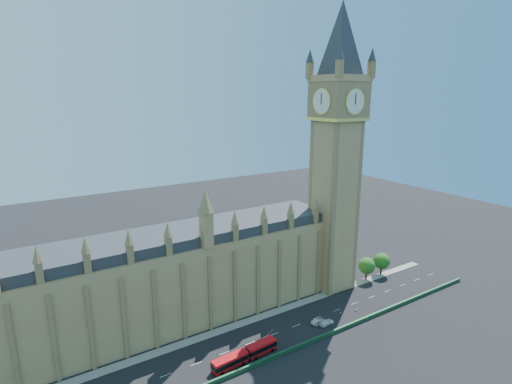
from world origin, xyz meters
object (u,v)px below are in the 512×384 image
red_bus (245,355)px  car_silver (318,321)px  car_grey (260,342)px  car_white (327,322)px

red_bus → car_silver: red_bus is taller
car_grey → car_white: 21.93m
red_bus → car_white: bearing=-1.5°
car_silver → car_white: (1.71, -1.73, -0.02)m
car_grey → red_bus: bearing=110.0°
red_bus → car_silver: 27.25m
red_bus → car_grey: 7.93m
car_white → car_grey: bearing=80.1°
car_grey → car_white: bearing=-103.7°
red_bus → car_white: size_ratio=3.69×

